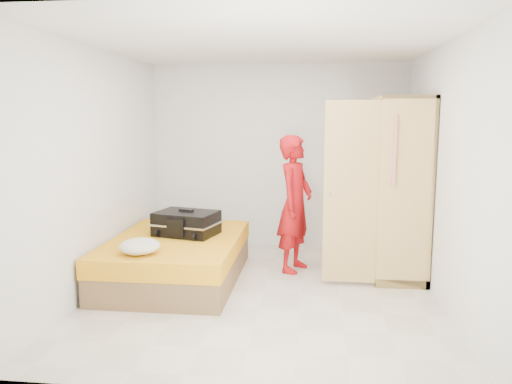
# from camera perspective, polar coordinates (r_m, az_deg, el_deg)

# --- Properties ---
(room) EXTENTS (4.00, 4.02, 2.60)m
(room) POSITION_cam_1_polar(r_m,az_deg,el_deg) (5.16, 0.95, 2.21)
(room) COLOR beige
(room) RESTS_ON ground
(bed) EXTENTS (1.42, 2.02, 0.50)m
(bed) POSITION_cam_1_polar(r_m,az_deg,el_deg) (5.88, -9.07, -7.51)
(bed) COLOR brown
(bed) RESTS_ON ground
(wardrobe) EXTENTS (1.17, 1.20, 2.10)m
(wardrobe) POSITION_cam_1_polar(r_m,az_deg,el_deg) (6.10, 15.47, 0.04)
(wardrobe) COLOR #E9BE71
(wardrobe) RESTS_ON ground
(person) EXTENTS (0.57, 0.70, 1.66)m
(person) POSITION_cam_1_polar(r_m,az_deg,el_deg) (6.06, 4.48, -1.35)
(person) COLOR #B9130B
(person) RESTS_ON ground
(suitcase) EXTENTS (0.81, 0.67, 0.30)m
(suitcase) POSITION_cam_1_polar(r_m,az_deg,el_deg) (5.92, -7.97, -3.56)
(suitcase) COLOR black
(suitcase) RESTS_ON bed
(round_cushion) EXTENTS (0.41, 0.41, 0.16)m
(round_cushion) POSITION_cam_1_polar(r_m,az_deg,el_deg) (5.20, -13.14, -6.06)
(round_cushion) COLOR beige
(round_cushion) RESTS_ON bed
(pillow) EXTENTS (0.53, 0.27, 0.10)m
(pillow) POSITION_cam_1_polar(r_m,az_deg,el_deg) (6.61, -7.12, -3.02)
(pillow) COLOR beige
(pillow) RESTS_ON bed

